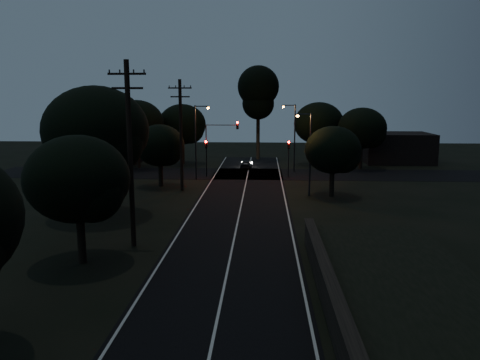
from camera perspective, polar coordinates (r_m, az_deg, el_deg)
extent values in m
cube|color=black|center=(35.06, -0.17, -4.59)|extent=(8.00, 70.00, 0.02)
cube|color=black|center=(54.62, 0.96, 0.76)|extent=(60.00, 8.00, 0.02)
cube|color=beige|center=(35.06, -0.17, -4.56)|extent=(0.12, 70.00, 0.01)
cube|color=beige|center=(35.45, -6.25, -4.46)|extent=(0.12, 70.00, 0.01)
cube|color=beige|center=(35.06, 5.98, -4.62)|extent=(0.12, 70.00, 0.01)
cube|color=black|center=(17.19, 12.51, -18.54)|extent=(0.40, 26.00, 1.50)
cube|color=black|center=(16.83, 12.62, -16.15)|extent=(0.55, 26.00, 0.10)
cube|color=black|center=(18.12, 23.71, -18.14)|extent=(6.50, 26.00, 1.20)
cylinder|color=black|center=(28.18, -13.24, 2.89)|extent=(0.30, 0.30, 11.00)
cube|color=black|center=(28.00, -13.64, 12.47)|extent=(2.20, 0.12, 0.12)
cube|color=black|center=(27.98, -13.57, 10.83)|extent=(1.80, 0.12, 0.12)
cylinder|color=black|center=(44.70, -7.21, 5.35)|extent=(0.30, 0.30, 10.50)
cube|color=black|center=(44.56, -7.34, 11.06)|extent=(2.20, 0.12, 0.12)
cube|color=black|center=(44.55, -7.32, 10.04)|extent=(1.80, 0.12, 0.12)
cylinder|color=black|center=(26.91, -18.77, -6.90)|extent=(0.44, 0.44, 2.58)
ellipsoid|color=black|center=(26.16, -19.19, 0.13)|extent=(5.48, 5.48, 4.66)
sphere|color=black|center=(25.40, -17.57, -1.32)|extent=(3.29, 3.29, 3.29)
cylinder|color=black|center=(36.73, -16.76, -1.50)|extent=(0.44, 0.44, 3.57)
ellipsoid|color=black|center=(36.11, -17.14, 5.78)|extent=(7.71, 7.71, 6.55)
sphere|color=black|center=(35.01, -15.42, 4.47)|extent=(4.62, 4.62, 4.62)
cylinder|color=black|center=(47.65, -9.64, 0.61)|extent=(0.44, 0.44, 2.30)
ellipsoid|color=black|center=(47.25, -9.75, 4.18)|extent=(4.90, 4.90, 4.16)
sphere|color=black|center=(46.65, -8.84, 3.53)|extent=(2.94, 2.94, 2.94)
cylinder|color=black|center=(63.24, -6.98, 3.30)|extent=(0.44, 0.44, 2.93)
ellipsoid|color=black|center=(62.90, -7.05, 6.76)|extent=(6.28, 6.28, 5.34)
sphere|color=black|center=(62.14, -6.14, 6.16)|extent=(3.77, 3.77, 3.77)
cylinder|color=black|center=(60.43, -12.31, 2.94)|extent=(0.44, 0.44, 3.17)
ellipsoid|color=black|center=(60.07, -12.46, 6.81)|extent=(6.67, 6.67, 5.67)
sphere|color=black|center=(59.17, -11.51, 6.15)|extent=(4.00, 4.00, 4.00)
cylinder|color=black|center=(62.71, 9.47, 3.22)|extent=(0.44, 0.44, 3.02)
ellipsoid|color=black|center=(62.37, 9.58, 6.82)|extent=(6.49, 6.49, 5.52)
sphere|color=black|center=(61.91, 10.68, 6.16)|extent=(3.90, 3.90, 3.90)
cylinder|color=black|center=(60.58, 14.50, 2.70)|extent=(0.44, 0.44, 2.80)
ellipsoid|color=black|center=(60.23, 14.65, 6.13)|extent=(5.98, 5.98, 5.08)
sphere|color=black|center=(59.91, 15.73, 5.49)|extent=(3.59, 3.59, 3.59)
cylinder|color=black|center=(43.02, 11.12, -0.42)|extent=(0.44, 0.44, 2.36)
ellipsoid|color=black|center=(42.57, 11.26, 3.63)|extent=(5.00, 5.00, 4.25)
sphere|color=black|center=(42.28, 12.51, 2.85)|extent=(3.00, 3.00, 3.00)
cylinder|color=black|center=(67.07, 2.21, 5.62)|extent=(0.50, 0.50, 7.27)
sphere|color=black|center=(66.88, 2.25, 11.33)|extent=(5.81, 5.81, 5.81)
sphere|color=black|center=(66.87, 2.23, 9.29)|extent=(4.49, 4.49, 4.49)
cube|color=black|center=(67.82, -15.92, 4.08)|extent=(10.00, 8.00, 4.40)
cube|color=black|center=(67.71, 18.50, 3.76)|extent=(9.00, 7.00, 4.00)
cylinder|color=black|center=(52.77, -4.11, 2.15)|extent=(0.12, 0.12, 3.20)
cube|color=black|center=(52.52, -4.14, 4.36)|extent=(0.28, 0.22, 0.90)
sphere|color=#FF0705|center=(52.36, -4.16, 4.67)|extent=(0.22, 0.22, 0.22)
cylinder|color=black|center=(52.45, 5.92, 2.07)|extent=(0.12, 0.12, 3.20)
cube|color=black|center=(52.20, 5.96, 4.30)|extent=(0.28, 0.22, 0.90)
sphere|color=#FF0705|center=(52.04, 5.97, 4.61)|extent=(0.22, 0.22, 0.22)
cylinder|color=black|center=(52.65, -4.13, 3.12)|extent=(0.12, 0.12, 5.00)
cube|color=black|center=(52.03, -0.32, 6.71)|extent=(0.28, 0.22, 0.90)
sphere|color=#FF0705|center=(51.89, -0.33, 7.03)|extent=(0.22, 0.22, 0.22)
cube|color=black|center=(52.16, -2.25, 6.71)|extent=(3.50, 0.08, 0.08)
cylinder|color=black|center=(50.63, -5.44, 4.52)|extent=(0.16, 0.16, 8.00)
cube|color=black|center=(50.31, -4.71, 8.95)|extent=(1.40, 0.10, 0.10)
cube|color=black|center=(50.22, -3.91, 8.90)|extent=(0.35, 0.22, 0.12)
sphere|color=orange|center=(50.22, -3.91, 8.79)|extent=(0.26, 0.26, 0.26)
cylinder|color=black|center=(56.20, 6.67, 5.06)|extent=(0.16, 0.16, 8.00)
cube|color=black|center=(55.95, 6.03, 9.05)|extent=(1.40, 0.10, 0.10)
cube|color=black|center=(55.91, 5.31, 9.01)|extent=(0.35, 0.22, 0.12)
sphere|color=orange|center=(55.92, 5.31, 8.91)|extent=(0.26, 0.26, 0.26)
cylinder|color=black|center=(42.38, 8.56, 3.02)|extent=(0.16, 0.16, 7.50)
cube|color=black|center=(42.04, 7.87, 7.98)|extent=(1.20, 0.10, 0.10)
cube|color=black|center=(41.99, 7.04, 7.92)|extent=(0.35, 0.22, 0.12)
sphere|color=orange|center=(42.00, 7.04, 7.79)|extent=(0.26, 0.26, 0.26)
imported|color=black|center=(58.50, 0.74, 1.92)|extent=(1.41, 3.27, 1.10)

